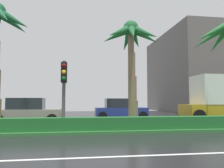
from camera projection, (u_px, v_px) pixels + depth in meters
The scene contains 5 objects.
palm_tree_centre at pixel (131, 44), 13.48m from camera, with size 3.63×3.53×6.12m.
traffic_signal_median_right at pixel (64, 82), 10.74m from camera, with size 0.28×0.43×3.26m.
car_in_traffic_third at pixel (28, 111), 15.61m from camera, with size 4.30×2.02×1.72m.
car_in_traffic_fourth at pixel (120, 109), 19.23m from camera, with size 4.30×2.02×1.72m.
box_truck_lead at pixel (223, 101), 17.62m from camera, with size 6.40×2.64×3.46m.
Camera 1 is at (4.37, -4.30, 1.53)m, focal length 36.78 mm.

